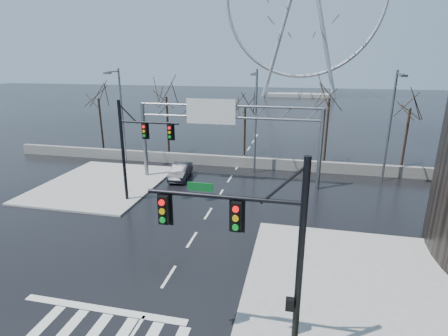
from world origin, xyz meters
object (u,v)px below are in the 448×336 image
(sign_gantry, at_px, (224,127))
(car, at_px, (180,171))
(signal_mast_far, at_px, (136,143))
(ferris_wheel, at_px, (304,2))
(signal_mast_near, at_px, (261,242))

(sign_gantry, xyz_separation_m, car, (-4.23, 0.14, -4.47))
(signal_mast_far, distance_m, ferris_wheel, 89.30)
(sign_gantry, height_order, car, sign_gantry)
(ferris_wheel, bearing_deg, signal_mast_far, -97.20)
(sign_gantry, bearing_deg, car, 178.10)
(signal_mast_near, relative_size, sign_gantry, 0.49)
(signal_mast_far, height_order, ferris_wheel, ferris_wheel)
(signal_mast_far, distance_m, sign_gantry, 8.14)
(signal_mast_near, xyz_separation_m, signal_mast_far, (-11.01, 13.00, -0.04))
(signal_mast_far, xyz_separation_m, ferris_wheel, (10.87, 86.04, 21.30))
(ferris_wheel, relative_size, car, 11.87)
(car, bearing_deg, signal_mast_near, -68.35)
(sign_gantry, relative_size, car, 3.81)
(signal_mast_near, bearing_deg, sign_gantry, 106.19)
(signal_mast_far, bearing_deg, sign_gantry, 47.53)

